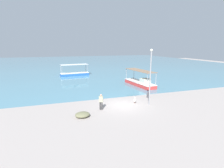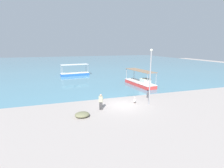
# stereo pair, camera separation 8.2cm
# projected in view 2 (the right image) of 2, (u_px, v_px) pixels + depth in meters

# --- Properties ---
(ground) EXTENTS (120.00, 120.00, 0.00)m
(ground) POSITION_uv_depth(u_px,v_px,m) (123.00, 105.00, 19.62)
(ground) COLOR #A09590
(harbor_water) EXTENTS (110.00, 90.00, 0.00)m
(harbor_water) POSITION_uv_depth(u_px,v_px,m) (75.00, 64.00, 64.15)
(harbor_water) COLOR teal
(harbor_water) RESTS_ON ground
(fishing_boat_near_left) EXTENTS (2.68, 7.03, 2.56)m
(fishing_boat_near_left) POSITION_uv_depth(u_px,v_px,m) (140.00, 82.00, 29.06)
(fishing_boat_near_left) COLOR red
(fishing_boat_near_left) RESTS_ON harbor_water
(fishing_boat_near_right) EXTENTS (6.33, 2.60, 2.48)m
(fishing_boat_near_right) POSITION_uv_depth(u_px,v_px,m) (75.00, 73.00, 38.92)
(fishing_boat_near_right) COLOR blue
(fishing_boat_near_right) RESTS_ON harbor_water
(pelican) EXTENTS (0.53, 0.73, 0.80)m
(pelican) POSITION_uv_depth(u_px,v_px,m) (135.00, 100.00, 20.17)
(pelican) COLOR #E0997A
(pelican) RESTS_ON ground
(lamp_post) EXTENTS (0.28, 0.28, 6.22)m
(lamp_post) POSITION_uv_depth(u_px,v_px,m) (150.00, 74.00, 19.08)
(lamp_post) COLOR gray
(lamp_post) RESTS_ON ground
(mooring_bollard) EXTENTS (0.26, 0.26, 0.68)m
(mooring_bollard) POSITION_uv_depth(u_px,v_px,m) (148.00, 95.00, 22.43)
(mooring_bollard) COLOR #47474C
(mooring_bollard) RESTS_ON ground
(fisherman_standing) EXTENTS (0.45, 0.36, 1.69)m
(fisherman_standing) POSITION_uv_depth(u_px,v_px,m) (101.00, 101.00, 18.04)
(fisherman_standing) COLOR #3E3C3D
(fisherman_standing) RESTS_ON ground
(net_pile) EXTENTS (1.38, 1.17, 0.49)m
(net_pile) POSITION_uv_depth(u_px,v_px,m) (82.00, 115.00, 16.31)
(net_pile) COLOR #6B6B4C
(net_pile) RESTS_ON ground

